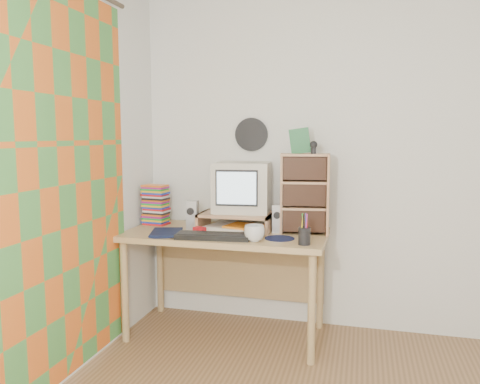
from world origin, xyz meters
The scene contains 19 objects.
back_wall centered at (0.00, 1.75, 1.25)m, with size 3.50×3.50×0.00m, color silver.
curtain centered at (-1.71, 0.48, 1.15)m, with size 2.20×2.20×0.00m, color orange.
wall_disc centered at (-0.93, 1.73, 1.43)m, with size 0.25×0.25×0.02m, color black.
desk centered at (-1.03, 1.44, 0.62)m, with size 1.40×0.70×0.75m.
monitor_riser centered at (-0.98, 1.48, 0.84)m, with size 0.52×0.30×0.12m.
crt_monitor centered at (-0.95, 1.53, 1.05)m, with size 0.38×0.38×0.36m, color beige.
speaker_left centered at (-1.29, 1.42, 0.85)m, with size 0.08×0.08×0.21m, color #B0AFB4.
speaker_right centered at (-0.67, 1.46, 0.85)m, with size 0.07×0.07×0.20m, color #B0AFB4.
keyboard centered at (-1.05, 1.15, 0.77)m, with size 0.49×0.16×0.03m, color black.
dvd_stack centered at (-1.62, 1.52, 0.87)m, with size 0.17×0.12×0.25m, color brown, non-canonical shape.
cd_rack centered at (-0.50, 1.49, 1.03)m, with size 0.33×0.18×0.55m, color tan.
mug centered at (-0.77, 1.15, 0.80)m, with size 0.13×0.13×0.10m, color silver.
diary centered at (-1.50, 1.17, 0.77)m, with size 0.25×0.19×0.05m, color black.
mousepad centered at (-0.63, 1.26, 0.75)m, with size 0.20×0.20×0.00m, color #101C37.
pen_cup centered at (-0.45, 1.13, 0.83)m, with size 0.08×0.08×0.15m, color black, non-canonical shape.
papers centered at (-0.97, 1.45, 0.77)m, with size 0.32×0.24×0.04m, color white, non-canonical shape.
red_box centered at (-1.20, 1.30, 0.77)m, with size 0.08×0.05×0.04m, color red.
game_box centered at (-0.53, 1.50, 1.39)m, with size 0.13×0.03×0.17m, color #1A5D2C.
webcam centered at (-0.43, 1.45, 1.34)m, with size 0.05×0.05×0.09m, color black, non-canonical shape.
Camera 1 is at (-0.11, -1.71, 1.42)m, focal length 35.00 mm.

